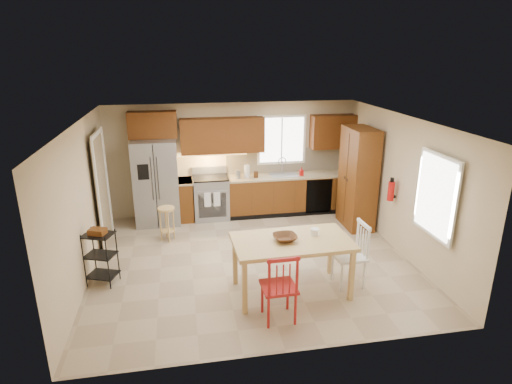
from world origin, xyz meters
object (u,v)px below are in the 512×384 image
at_px(bar_stool, 167,224).
at_px(table_bowl, 285,241).
at_px(table_jar, 315,233).
at_px(chair_white, 349,255).
at_px(pantry, 358,178).
at_px(fire_extinguisher, 391,191).
at_px(soap_bottle, 301,171).
at_px(dining_table, 291,267).
at_px(range_stove, 211,198).
at_px(utility_cart, 101,258).
at_px(refrigerator, 156,182).
at_px(chair_red, 279,286).

bearing_deg(bar_stool, table_bowl, -60.08).
bearing_deg(table_jar, chair_white, -6.15).
bearing_deg(pantry, fire_extinguisher, -79.22).
height_order(table_bowl, table_jar, table_jar).
bearing_deg(soap_bottle, dining_table, -108.33).
bearing_deg(fire_extinguisher, pantry, 100.78).
bearing_deg(chair_white, range_stove, 28.70).
xyz_separation_m(soap_bottle, pantry, (0.95, -0.90, 0.05)).
distance_m(fire_extinguisher, utility_cart, 5.19).
distance_m(refrigerator, fire_extinguisher, 4.76).
xyz_separation_m(fire_extinguisher, table_jar, (-1.83, -1.16, -0.19)).
height_order(chair_red, utility_cart, chair_red).
distance_m(refrigerator, table_bowl, 3.82).
xyz_separation_m(refrigerator, chair_white, (3.06, -3.20, -0.39)).
bearing_deg(bar_stool, soap_bottle, 9.22).
bearing_deg(fire_extinguisher, dining_table, -150.14).
bearing_deg(table_jar, table_bowl, -167.47).
relative_size(refrigerator, chair_red, 1.75).
xyz_separation_m(refrigerator, utility_cart, (-0.80, -2.46, -0.46)).
distance_m(pantry, chair_white, 2.57).
xyz_separation_m(refrigerator, table_bowl, (2.00, -3.25, -0.04)).
xyz_separation_m(dining_table, chair_white, (0.95, 0.05, 0.09)).
distance_m(range_stove, chair_red, 4.01).
bearing_deg(utility_cart, pantry, 38.04).
distance_m(refrigerator, dining_table, 3.90).
height_order(refrigerator, fire_extinguisher, refrigerator).
relative_size(table_bowl, table_jar, 2.09).
height_order(fire_extinguisher, utility_cart, fire_extinguisher).
xyz_separation_m(refrigerator, fire_extinguisher, (4.33, -1.98, 0.19)).
height_order(chair_red, table_jar, chair_red).
relative_size(dining_table, bar_stool, 2.62).
relative_size(dining_table, chair_white, 1.70).
distance_m(range_stove, soap_bottle, 2.10).
bearing_deg(table_bowl, table_jar, 12.53).
relative_size(soap_bottle, chair_red, 0.18).
distance_m(pantry, chair_red, 3.84).
height_order(refrigerator, table_jar, refrigerator).
height_order(soap_bottle, utility_cart, soap_bottle).
xyz_separation_m(refrigerator, chair_red, (1.76, -3.90, -0.39)).
distance_m(fire_extinguisher, bar_stool, 4.32).
relative_size(pantry, table_jar, 12.25).
bearing_deg(chair_red, refrigerator, 112.62).
relative_size(refrigerator, soap_bottle, 9.53).
bearing_deg(table_bowl, soap_bottle, 69.92).
xyz_separation_m(dining_table, table_jar, (0.39, 0.11, 0.48)).
height_order(bar_stool, utility_cart, utility_cart).
relative_size(range_stove, dining_table, 0.52).
bearing_deg(utility_cart, table_jar, 9.17).
bearing_deg(refrigerator, pantry, -12.62).
xyz_separation_m(refrigerator, dining_table, (2.11, -3.25, -0.48)).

